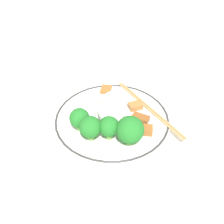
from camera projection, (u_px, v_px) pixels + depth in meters
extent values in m
plane|color=silver|center=(112.00, 124.00, 0.70)|extent=(3.00, 3.00, 0.00)
cylinder|color=white|center=(112.00, 121.00, 0.70)|extent=(0.26, 0.26, 0.02)
torus|color=#333333|center=(112.00, 119.00, 0.69)|extent=(0.25, 0.25, 0.01)
ellipsoid|color=white|center=(113.00, 108.00, 0.68)|extent=(0.10, 0.06, 0.05)
cylinder|color=#7FB756|center=(80.00, 126.00, 0.67)|extent=(0.02, 0.02, 0.02)
sphere|color=#1E6B23|center=(79.00, 118.00, 0.65)|extent=(0.04, 0.04, 0.04)
cylinder|color=#7FB756|center=(91.00, 136.00, 0.64)|extent=(0.01, 0.01, 0.02)
sphere|color=#1E6B23|center=(90.00, 127.00, 0.63)|extent=(0.05, 0.05, 0.05)
cylinder|color=#7FB756|center=(108.00, 135.00, 0.64)|extent=(0.01, 0.01, 0.02)
sphere|color=#1E6B23|center=(108.00, 126.00, 0.63)|extent=(0.04, 0.04, 0.04)
cylinder|color=#7FB756|center=(130.00, 140.00, 0.64)|extent=(0.02, 0.02, 0.01)
sphere|color=#1E6B23|center=(130.00, 130.00, 0.62)|extent=(0.06, 0.06, 0.06)
cube|color=#995B28|center=(109.00, 99.00, 0.74)|extent=(0.03, 0.03, 0.01)
cube|color=#9E6633|center=(135.00, 106.00, 0.72)|extent=(0.03, 0.04, 0.01)
cube|color=#9E6633|center=(105.00, 107.00, 0.72)|extent=(0.04, 0.03, 0.01)
cube|color=brown|center=(140.00, 118.00, 0.69)|extent=(0.03, 0.04, 0.01)
cube|color=brown|center=(148.00, 130.00, 0.66)|extent=(0.02, 0.02, 0.01)
cube|color=#995B28|center=(106.00, 90.00, 0.77)|extent=(0.03, 0.03, 0.01)
cylinder|color=#AD8451|center=(150.00, 108.00, 0.72)|extent=(0.19, 0.15, 0.01)
cylinder|color=#AD8451|center=(148.00, 109.00, 0.72)|extent=(0.19, 0.15, 0.01)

